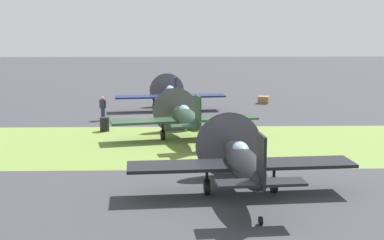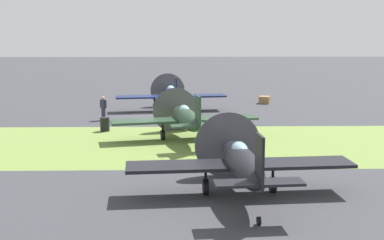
{
  "view_description": "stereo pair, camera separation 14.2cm",
  "coord_description": "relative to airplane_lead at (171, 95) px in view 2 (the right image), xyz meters",
  "views": [
    {
      "loc": [
        2.21,
        -40.18,
        6.66
      ],
      "look_at": [
        3.03,
        -9.27,
        1.22
      ],
      "focal_mm": 49.64,
      "sensor_mm": 36.0,
      "label": 1
    },
    {
      "loc": [
        2.35,
        -40.18,
        6.66
      ],
      "look_at": [
        3.03,
        -9.27,
        1.22
      ],
      "focal_mm": 49.64,
      "sensor_mm": 36.0,
      "label": 2
    }
  ],
  "objects": [
    {
      "name": "ground_plane",
      "position": [
        -1.63,
        -1.69,
        -1.32
      ],
      "size": [
        160.0,
        160.0,
        0.0
      ],
      "primitive_type": "plane",
      "color": "#38383D"
    },
    {
      "name": "grass_verge",
      "position": [
        -1.63,
        -12.13,
        -1.32
      ],
      "size": [
        120.0,
        11.0,
        0.01
      ],
      "primitive_type": "cube",
      "color": "olive",
      "rests_on": "ground"
    },
    {
      "name": "airplane_lead",
      "position": [
        0.0,
        0.0,
        0.0
      ],
      "size": [
        8.9,
        7.06,
        3.15
      ],
      "rotation": [
        0.0,
        0.0,
        0.12
      ],
      "color": "#141E47",
      "rests_on": "ground"
    },
    {
      "name": "airplane_wingman",
      "position": [
        1.03,
        -10.87,
        0.01
      ],
      "size": [
        8.94,
        7.15,
        3.17
      ],
      "rotation": [
        0.0,
        0.0,
        0.21
      ],
      "color": "#233D28",
      "rests_on": "ground"
    },
    {
      "name": "airplane_trail",
      "position": [
        3.12,
        -21.58,
        0.05
      ],
      "size": [
        9.21,
        7.28,
        3.27
      ],
      "rotation": [
        0.0,
        0.0,
        0.08
      ],
      "color": "black",
      "rests_on": "ground"
    },
    {
      "name": "ground_crew_chief",
      "position": [
        -4.85,
        -3.89,
        -0.41
      ],
      "size": [
        0.53,
        0.42,
        1.73
      ],
      "rotation": [
        0.0,
        0.0,
        2.51
      ],
      "color": "#2D3342",
      "rests_on": "ground"
    },
    {
      "name": "fuel_drum",
      "position": [
        -4.18,
        -8.05,
        -0.87
      ],
      "size": [
        0.6,
        0.6,
        0.9
      ],
      "primitive_type": "cylinder",
      "color": "black",
      "rests_on": "ground"
    },
    {
      "name": "supply_crate",
      "position": [
        8.13,
        4.28,
        -1.0
      ],
      "size": [
        1.13,
        1.13,
        0.64
      ],
      "primitive_type": "cube",
      "rotation": [
        0.0,
        0.0,
        1.26
      ],
      "color": "olive",
      "rests_on": "ground"
    }
  ]
}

